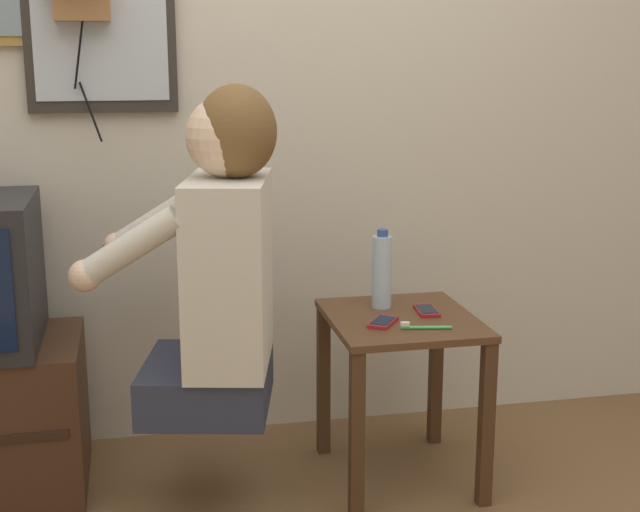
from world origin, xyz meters
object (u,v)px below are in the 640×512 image
cell_phone_spare (427,311)px  toothbrush (422,327)px  water_bottle (382,271)px  person (221,260)px  cell_phone_held (383,322)px

cell_phone_spare → toothbrush: 0.18m
cell_phone_spare → water_bottle: (-0.12, 0.09, 0.11)m
water_bottle → toothbrush: bearing=-77.8°
person → cell_phone_spare: bearing=-69.1°
person → water_bottle: size_ratio=3.69×
cell_phone_spare → toothbrush: (-0.07, -0.16, 0.00)m
cell_phone_held → person: bearing=-145.0°
cell_phone_spare → toothbrush: bearing=-107.9°
water_bottle → toothbrush: (0.05, -0.25, -0.11)m
cell_phone_held → toothbrush: (0.10, -0.07, 0.00)m
cell_phone_spare → water_bottle: size_ratio=0.51×
water_bottle → toothbrush: water_bottle is taller
water_bottle → person: bearing=-161.2°
person → water_bottle: person is taller
person → cell_phone_held: (0.48, 0.00, -0.22)m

